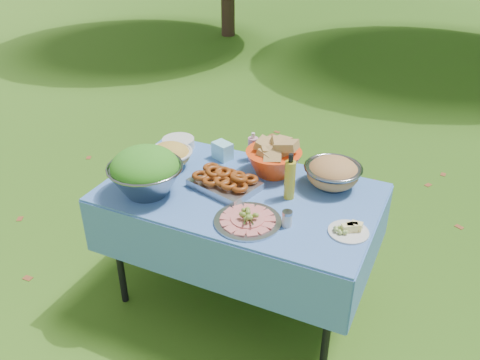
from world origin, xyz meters
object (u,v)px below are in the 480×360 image
at_px(picnic_table, 240,248).
at_px(charcuterie_platter, 248,216).
at_px(salad_bowl, 145,171).
at_px(bread_bowl, 274,156).
at_px(oil_bottle, 290,176).
at_px(pasta_bowl_steel, 333,173).
at_px(plate_stack, 178,143).

xyz_separation_m(picnic_table, charcuterie_platter, (0.16, -0.24, 0.42)).
bearing_deg(salad_bowl, bread_bowl, 42.50).
xyz_separation_m(picnic_table, oil_bottle, (0.26, 0.05, 0.51)).
relative_size(charcuterie_platter, oil_bottle, 1.30).
distance_m(pasta_bowl_steel, charcuterie_platter, 0.58).
height_order(salad_bowl, bread_bowl, salad_bowl).
bearing_deg(bread_bowl, oil_bottle, -50.33).
height_order(picnic_table, salad_bowl, salad_bowl).
bearing_deg(charcuterie_platter, oil_bottle, 70.78).
xyz_separation_m(picnic_table, salad_bowl, (-0.44, -0.22, 0.51)).
bearing_deg(salad_bowl, plate_stack, 103.73).
bearing_deg(oil_bottle, plate_stack, 162.53).
bearing_deg(salad_bowl, charcuterie_platter, -1.97).
xyz_separation_m(salad_bowl, plate_stack, (-0.13, 0.54, -0.10)).
distance_m(plate_stack, pasta_bowl_steel, 1.00).
distance_m(picnic_table, charcuterie_platter, 0.51).
bearing_deg(pasta_bowl_steel, charcuterie_platter, -118.20).
relative_size(picnic_table, plate_stack, 7.32).
bearing_deg(bread_bowl, plate_stack, 175.35).
bearing_deg(bread_bowl, picnic_table, -108.14).
bearing_deg(pasta_bowl_steel, salad_bowl, -150.70).
xyz_separation_m(salad_bowl, oil_bottle, (0.70, 0.28, -0.00)).
relative_size(picnic_table, pasta_bowl_steel, 4.74).
bearing_deg(bread_bowl, pasta_bowl_steel, 0.73).
bearing_deg(salad_bowl, picnic_table, 26.71).
bearing_deg(charcuterie_platter, bread_bowl, 97.83).
height_order(plate_stack, pasta_bowl_steel, pasta_bowl_steel).
xyz_separation_m(salad_bowl, charcuterie_platter, (0.60, -0.02, -0.09)).
height_order(salad_bowl, oil_bottle, salad_bowl).
relative_size(picnic_table, salad_bowl, 3.70).
relative_size(salad_bowl, plate_stack, 1.98).
bearing_deg(picnic_table, pasta_bowl_steel, 31.85).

